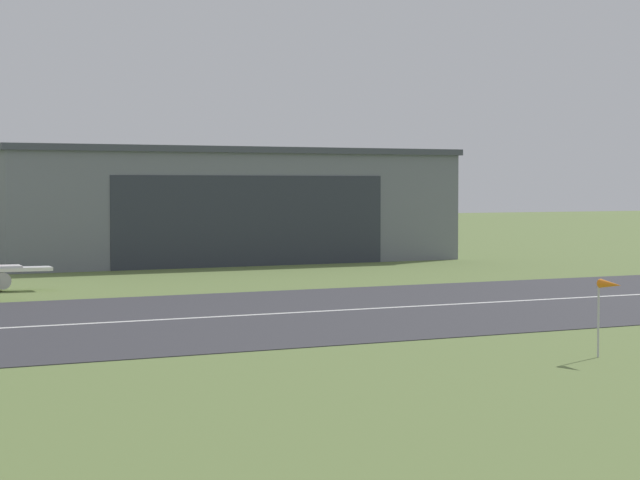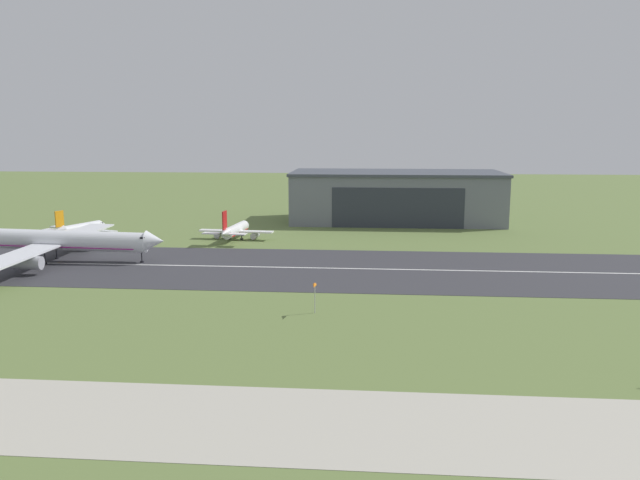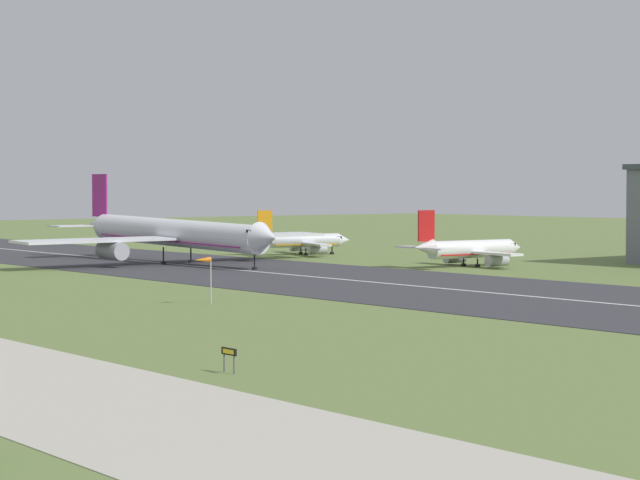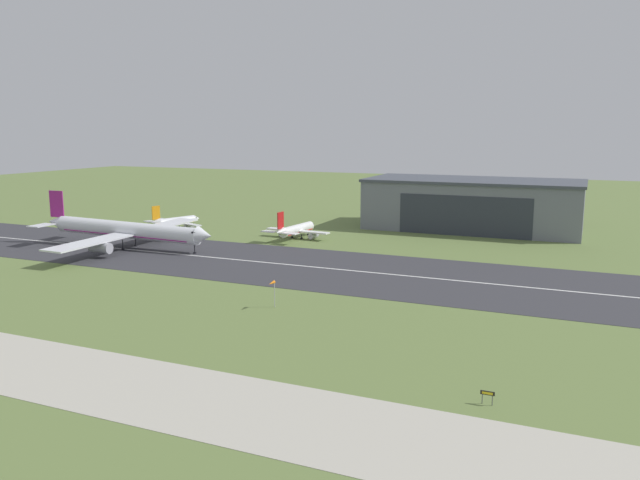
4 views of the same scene
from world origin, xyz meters
name	(u,v)px [view 1 (image 1 of 4)]	position (x,y,z in m)	size (l,w,h in m)	color
runway_strip	(545,300)	(0.00, 107.18, 0.03)	(501.58, 42.98, 0.06)	#333338
runway_centreline	(545,299)	(0.00, 107.18, 0.07)	(451.42, 0.70, 0.01)	silver
hangar_building	(210,205)	(-4.78, 182.47, 8.40)	(69.78, 31.86, 16.76)	slate
windsock_pole	(609,289)	(-22.23, 71.58, 4.65)	(0.62, 2.24, 5.24)	#B7B7BC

